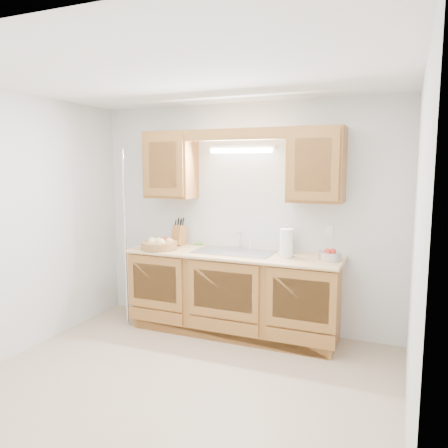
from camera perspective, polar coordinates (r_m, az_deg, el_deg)
The scene contains 17 objects.
room at distance 3.54m, azimuth -5.76°, elevation -1.64°, with size 3.52×3.50×2.50m.
base_cabinets at distance 4.79m, azimuth 1.28°, elevation -9.09°, with size 2.20×0.60×0.86m, color #A0632F.
countertop at distance 4.67m, azimuth 1.23°, elevation -3.96°, with size 2.30×0.63×0.04m, color tan.
upper_cabinet_left at distance 5.07m, azimuth -6.95°, elevation 7.65°, with size 0.55×0.33×0.75m, color #A0632F.
upper_cabinet_right at distance 4.49m, azimuth 11.98°, elevation 7.55°, with size 0.55×0.33×0.75m, color #A0632F.
valance at distance 4.59m, azimuth 1.30°, elevation 11.64°, with size 2.20×0.05×0.12m, color #A0632F.
fluorescent_fixture at distance 4.80m, azimuth 2.30°, elevation 9.76°, with size 0.76×0.08×0.08m.
sink at distance 4.70m, azimuth 1.33°, elevation -4.54°, with size 0.84×0.46×0.36m.
wire_shelf_pole at distance 5.00m, azimuth -12.76°, elevation -1.99°, with size 0.03×0.03×2.00m, color silver.
outlet_plate at distance 4.67m, azimuth 13.56°, elevation -0.81°, with size 0.08×0.01×0.12m, color white.
fruit_basket at distance 4.90m, azimuth -8.44°, elevation -2.60°, with size 0.42×0.42×0.13m.
knife_block at distance 5.09m, azimuth -5.91°, elevation -1.44°, with size 0.14×0.20×0.33m.
orange_canister at distance 4.68m, azimuth 8.36°, elevation -2.19°, with size 0.11×0.11×0.25m.
soap_bottle at distance 4.68m, azimuth 8.36°, elevation -2.46°, with size 0.09×0.10×0.21m, color #2A7CD5.
sponge at distance 5.11m, azimuth -3.37°, elevation -2.65°, with size 0.11×0.09×0.02m.
paper_towel at distance 4.46m, azimuth 8.16°, elevation -2.48°, with size 0.17×0.17×0.34m.
apple_bowl at distance 4.39m, azimuth 13.67°, elevation -4.00°, with size 0.23×0.23×0.12m.
Camera 1 is at (1.67, -3.08, 1.82)m, focal length 35.00 mm.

